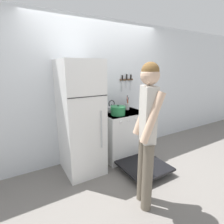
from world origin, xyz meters
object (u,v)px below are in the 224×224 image
at_px(refrigerator, 81,118).
at_px(dutch_oven_pot, 118,111).
at_px(utensil_jar, 127,106).
at_px(person, 147,130).
at_px(stove_range, 123,135).
at_px(tea_kettle, 112,108).

height_order(refrigerator, dutch_oven_pot, refrigerator).
relative_size(refrigerator, utensil_jar, 6.42).
distance_m(refrigerator, person, 1.21).
distance_m(refrigerator, stove_range, 0.97).
bearing_deg(person, tea_kettle, 8.44).
xyz_separation_m(refrigerator, person, (0.39, -1.14, 0.10)).
relative_size(tea_kettle, utensil_jar, 0.79).
xyz_separation_m(stove_range, tea_kettle, (-0.16, 0.16, 0.52)).
xyz_separation_m(dutch_oven_pot, utensil_jar, (0.38, 0.25, -0.00)).
bearing_deg(person, utensil_jar, -5.43).
bearing_deg(refrigerator, utensil_jar, 9.63).
xyz_separation_m(stove_range, dutch_oven_pot, (-0.18, -0.08, 0.53)).
distance_m(tea_kettle, utensil_jar, 0.36).
relative_size(dutch_oven_pot, utensil_jar, 1.08).
xyz_separation_m(tea_kettle, person, (-0.29, -1.31, 0.05)).
relative_size(stove_range, person, 0.74).
distance_m(dutch_oven_pot, utensil_jar, 0.45).
bearing_deg(tea_kettle, person, -102.68).
bearing_deg(utensil_jar, person, -116.55).
bearing_deg(tea_kettle, utensil_jar, 1.07).
distance_m(utensil_jar, person, 1.47).
xyz_separation_m(dutch_oven_pot, tea_kettle, (0.01, 0.24, -0.01)).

